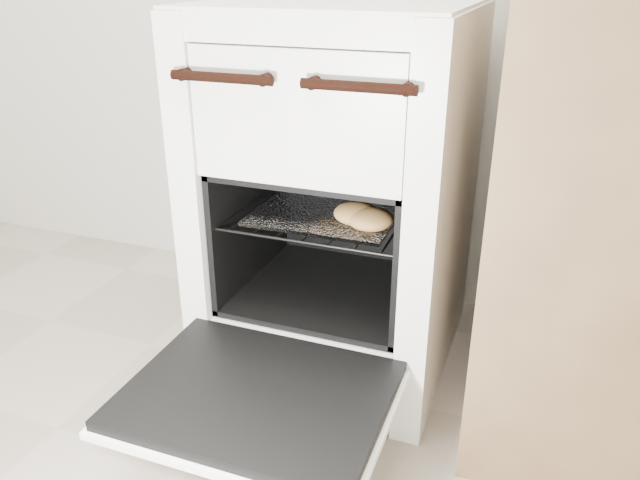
# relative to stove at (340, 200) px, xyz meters

# --- Properties ---
(stove) EXTENTS (0.55, 0.61, 0.84)m
(stove) POSITION_rel_stove_xyz_m (0.00, 0.00, 0.00)
(stove) COLOR white
(stove) RESTS_ON ground
(oven_door) EXTENTS (0.49, 0.38, 0.03)m
(oven_door) POSITION_rel_stove_xyz_m (-0.00, -0.46, -0.23)
(oven_door) COLOR black
(oven_door) RESTS_ON stove
(oven_rack) EXTENTS (0.40, 0.38, 0.01)m
(oven_rack) POSITION_rel_stove_xyz_m (0.00, -0.06, -0.00)
(oven_rack) COLOR black
(oven_rack) RESTS_ON stove
(foil_sheet) EXTENTS (0.31, 0.27, 0.01)m
(foil_sheet) POSITION_rel_stove_xyz_m (0.00, -0.08, 0.00)
(foil_sheet) COLOR white
(foil_sheet) RESTS_ON oven_rack
(baked_rolls) EXTENTS (0.16, 0.14, 0.04)m
(baked_rolls) POSITION_rel_stove_xyz_m (0.10, -0.13, 0.03)
(baked_rolls) COLOR tan
(baked_rolls) RESTS_ON foil_sheet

